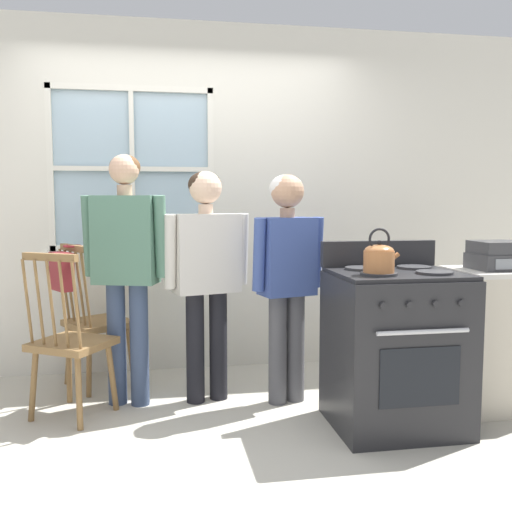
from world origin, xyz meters
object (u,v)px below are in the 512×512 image
Objects in this scene: person_adult_right at (287,265)px; side_counter at (494,338)px; person_elderly_left at (126,256)px; chair_by_window at (96,323)px; person_teen_center at (206,262)px; stereo at (500,256)px; stove at (395,348)px; handbag at (62,270)px; chair_near_wall at (70,344)px; potted_plant at (125,239)px; kettle at (379,257)px.

side_counter is at bearing -28.16° from person_adult_right.
chair_by_window is at bearing 137.62° from person_elderly_left.
person_teen_center is 1.69× the size of side_counter.
stereo is at bearing -90.00° from side_counter.
stove reaches higher than handbag.
person_elderly_left is 2.44m from side_counter.
chair_by_window is 0.59m from chair_near_wall.
stove is at bearing -162.12° from chair_near_wall.
person_teen_center reaches higher than potted_plant.
stereo reaches higher than side_counter.
chair_near_wall is 1.44m from person_adult_right.
person_elderly_left is 1.81× the size of side_counter.
chair_near_wall is at bearing 173.57° from stereo.
kettle is (-0.16, -0.13, 0.55)m from stove.
stove is at bearing -39.73° from potted_plant.
handbag is (-1.85, 1.07, -0.16)m from kettle.
person_teen_center is at bearing 149.19° from stove.
person_elderly_left is 1.60m from kettle.
kettle reaches higher than side_counter.
person_elderly_left is at bearing 168.64° from stereo.
person_elderly_left is 1.77m from stove.
chair_by_window is 0.95× the size of stove.
potted_plant reaches higher than stove.
person_teen_center reaches higher than chair_near_wall.
person_elderly_left reaches higher than chair_by_window.
person_adult_right is at bearing -146.68° from chair_near_wall.
person_teen_center is (0.51, -0.02, -0.04)m from person_elderly_left.
chair_near_wall is 4.18× the size of kettle.
stove is 0.94m from stereo.
person_teen_center is at bearing 15.63° from person_elderly_left.
potted_plant is at bearing 44.31° from handbag.
side_counter is at bearing 6.57° from person_elderly_left.
stove reaches higher than chair_near_wall.
person_adult_right is (1.03, -0.13, -0.06)m from person_elderly_left.
potted_plant is (-0.55, 0.71, 0.11)m from person_teen_center.
chair_near_wall is 0.63× the size of person_elderly_left.
side_counter is at bearing -25.63° from potted_plant.
stereo is at bearing -15.42° from handbag.
potted_plant reaches higher than stereo.
person_adult_right is at bearing 166.46° from side_counter.
kettle reaches higher than stove.
stove reaches higher than side_counter.
person_elderly_left is (0.24, -0.42, 0.52)m from chair_by_window.
person_teen_center reaches higher than side_counter.
person_adult_right reaches higher than stereo.
stove is 3.53× the size of handbag.
chair_by_window is at bearing 30.89° from handbag.
person_teen_center reaches higher than kettle.
person_adult_right is at bearing -27.53° from person_teen_center.
person_elderly_left reaches higher than stove.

